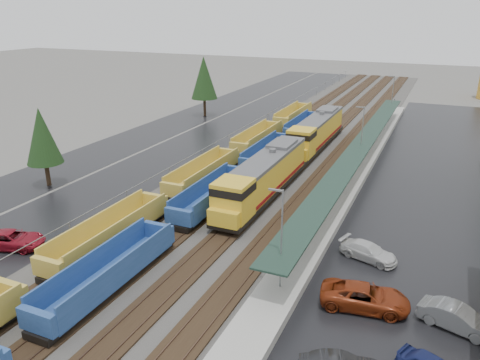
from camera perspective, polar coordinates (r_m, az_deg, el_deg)
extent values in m
cube|color=#302D2B|center=(72.03, 8.28, 4.64)|extent=(20.00, 160.00, 0.08)
cube|color=black|center=(73.77, 3.79, 5.27)|extent=(2.60, 160.00, 0.15)
cube|color=#473326|center=(73.98, 3.26, 5.41)|extent=(0.08, 160.00, 0.07)
cube|color=#473326|center=(73.50, 4.32, 5.29)|extent=(0.08, 160.00, 0.07)
cube|color=black|center=(72.54, 6.76, 4.91)|extent=(2.60, 160.00, 0.15)
cube|color=#473326|center=(72.72, 6.22, 5.06)|extent=(0.08, 160.00, 0.07)
cube|color=#473326|center=(72.31, 7.31, 4.93)|extent=(0.08, 160.00, 0.07)
cube|color=black|center=(71.52, 9.82, 4.53)|extent=(2.60, 160.00, 0.15)
cube|color=#473326|center=(71.66, 9.27, 4.69)|extent=(0.08, 160.00, 0.07)
cube|color=#473326|center=(71.33, 10.39, 4.55)|extent=(0.08, 160.00, 0.07)
cube|color=black|center=(70.71, 12.96, 4.13)|extent=(2.60, 160.00, 0.15)
cube|color=#473326|center=(70.81, 12.40, 4.29)|extent=(0.08, 160.00, 0.07)
cube|color=#473326|center=(70.56, 13.54, 4.14)|extent=(0.08, 160.00, 0.07)
cube|color=black|center=(77.25, -2.52, 5.87)|extent=(10.00, 160.00, 0.02)
cube|color=black|center=(82.07, -8.83, 6.50)|extent=(9.00, 160.00, 0.02)
cube|color=black|center=(60.10, 23.17, -0.01)|extent=(16.00, 100.00, 0.02)
cube|color=#9E9B93|center=(60.65, 14.29, 1.54)|extent=(3.00, 80.00, 0.70)
cylinder|color=gray|center=(37.39, 7.49, -7.36)|extent=(0.16, 0.16, 2.40)
cylinder|color=gray|center=(50.82, 12.40, -0.07)|extent=(0.16, 0.16, 2.40)
cylinder|color=gray|center=(64.94, 15.21, 4.12)|extent=(0.16, 0.16, 2.40)
cylinder|color=gray|center=(79.39, 17.02, 6.80)|extent=(0.16, 0.16, 2.40)
cylinder|color=gray|center=(94.01, 18.28, 8.64)|extent=(0.16, 0.16, 2.40)
cube|color=#1B3026|center=(59.83, 14.52, 4.13)|extent=(2.60, 65.00, 0.15)
cylinder|color=gray|center=(32.17, 5.05, -7.86)|extent=(0.12, 0.12, 8.00)
cube|color=gray|center=(30.69, 4.39, -1.24)|extent=(1.00, 0.15, 0.12)
cylinder|color=gray|center=(59.62, 14.59, 4.87)|extent=(0.12, 0.12, 8.00)
cube|color=gray|center=(58.83, 14.44, 8.59)|extent=(1.00, 0.15, 0.12)
cylinder|color=gray|center=(88.74, 18.05, 9.42)|extent=(0.12, 0.12, 8.00)
cube|color=gray|center=(88.21, 18.00, 11.94)|extent=(1.00, 0.15, 0.12)
cylinder|color=gray|center=(42.82, -20.00, -6.11)|extent=(0.08, 0.08, 2.00)
cylinder|color=gray|center=(48.27, -13.58, -2.42)|extent=(0.08, 0.08, 2.00)
cylinder|color=gray|center=(54.35, -8.55, 0.51)|extent=(0.08, 0.08, 2.00)
cylinder|color=gray|center=(60.87, -4.56, 2.83)|extent=(0.08, 0.08, 2.00)
cylinder|color=gray|center=(67.71, -1.35, 4.69)|extent=(0.08, 0.08, 2.00)
cylinder|color=gray|center=(74.79, 1.27, 6.18)|extent=(0.08, 0.08, 2.00)
cylinder|color=gray|center=(82.03, 3.45, 7.41)|extent=(0.08, 0.08, 2.00)
cylinder|color=gray|center=(89.40, 5.28, 8.42)|extent=(0.08, 0.08, 2.00)
cylinder|color=gray|center=(96.88, 6.83, 9.28)|extent=(0.08, 0.08, 2.00)
cylinder|color=gray|center=(104.43, 8.17, 10.01)|extent=(0.08, 0.08, 2.00)
cylinder|color=gray|center=(112.04, 9.34, 10.63)|extent=(0.08, 0.08, 2.00)
cylinder|color=gray|center=(119.70, 10.35, 11.17)|extent=(0.08, 0.08, 2.00)
cylinder|color=gray|center=(127.41, 11.25, 11.64)|extent=(0.08, 0.08, 2.00)
cylinder|color=gray|center=(135.15, 12.05, 12.06)|extent=(0.08, 0.08, 2.00)
cylinder|color=gray|center=(142.91, 12.76, 12.43)|extent=(0.08, 0.08, 2.00)
cube|color=gray|center=(74.55, 1.28, 6.93)|extent=(0.05, 160.00, 0.05)
ellipsoid|color=#53614B|center=(213.43, 11.07, 14.69)|extent=(154.00, 110.00, 19.80)
cylinder|color=#332316|center=(57.57, -22.40, 0.67)|extent=(0.50, 0.50, 2.70)
cone|color=black|center=(56.35, -23.00, 4.98)|extent=(3.96, 3.96, 6.30)
cylinder|color=#332316|center=(89.14, -4.32, 8.84)|extent=(0.50, 0.50, 3.30)
cone|color=black|center=(88.23, -4.42, 12.35)|extent=(4.84, 4.84, 7.70)
cube|color=black|center=(49.99, 3.06, -1.21)|extent=(3.13, 20.84, 0.42)
cube|color=gold|center=(50.30, 3.53, 1.07)|extent=(2.92, 16.67, 3.13)
cube|color=gold|center=(42.29, -0.84, -2.38)|extent=(3.13, 3.33, 3.54)
cube|color=black|center=(41.90, -0.85, -1.07)|extent=(3.18, 3.39, 0.73)
cube|color=gold|center=(41.16, -1.93, -4.64)|extent=(2.92, 1.04, 1.46)
cube|color=#59595B|center=(49.78, 3.57, 2.88)|extent=(2.97, 16.67, 0.36)
cube|color=maroon|center=(51.22, 1.95, -0.04)|extent=(0.04, 16.67, 0.36)
cube|color=maroon|center=(50.26, 5.08, -0.51)|extent=(0.04, 16.67, 0.36)
cube|color=black|center=(50.14, 3.06, -1.65)|extent=(2.29, 6.25, 0.63)
cube|color=black|center=(43.91, -0.37, -4.77)|extent=(2.50, 4.17, 0.52)
cube|color=black|center=(56.56, 5.71, 0.96)|extent=(2.50, 4.17, 0.52)
cylinder|color=#59595B|center=(50.62, 3.99, 3.54)|extent=(0.73, 0.73, 0.52)
cube|color=#59595B|center=(53.47, 5.15, 4.35)|extent=(2.50, 4.17, 0.52)
cube|color=black|center=(69.07, 9.35, 4.62)|extent=(3.13, 20.84, 0.42)
cube|color=gold|center=(69.60, 9.66, 6.23)|extent=(2.92, 16.67, 3.13)
cube|color=gold|center=(60.98, 7.46, 4.57)|extent=(3.13, 3.33, 3.54)
cube|color=black|center=(60.71, 7.50, 5.52)|extent=(3.18, 3.39, 0.73)
cube|color=gold|center=(59.54, 6.89, 3.17)|extent=(2.92, 1.04, 1.46)
cube|color=#59595B|center=(69.23, 9.74, 7.57)|extent=(2.97, 16.67, 0.36)
cube|color=maroon|center=(70.27, 8.43, 5.38)|extent=(0.04, 16.67, 0.36)
cube|color=maroon|center=(69.58, 10.78, 5.09)|extent=(0.04, 16.67, 0.36)
cube|color=black|center=(69.18, 9.33, 4.29)|extent=(2.29, 6.25, 0.63)
cube|color=black|center=(62.39, 7.59, 2.73)|extent=(2.50, 4.17, 0.52)
cube|color=black|center=(76.01, 10.78, 5.72)|extent=(2.50, 4.17, 0.52)
cylinder|color=#59595B|center=(70.15, 9.97, 7.98)|extent=(0.73, 0.73, 0.52)
cube|color=#59595B|center=(73.14, 10.59, 8.40)|extent=(2.50, 4.17, 0.52)
cube|color=gold|center=(34.95, -26.12, -12.14)|extent=(2.69, 0.52, 1.45)
cube|color=black|center=(35.12, -26.76, -14.10)|extent=(2.07, 2.28, 0.52)
cube|color=gold|center=(41.30, -15.54, -6.78)|extent=(2.69, 13.17, 0.26)
cube|color=gold|center=(41.69, -17.05, -5.26)|extent=(0.16, 13.17, 1.87)
cube|color=gold|center=(40.14, -14.22, -5.98)|extent=(0.16, 13.17, 1.87)
cube|color=gold|center=(36.70, -22.34, -9.95)|extent=(2.69, 0.52, 1.45)
cube|color=gold|center=(45.89, -10.35, -2.57)|extent=(2.69, 0.52, 1.45)
cube|color=black|center=(37.62, -21.34, -10.85)|extent=(2.07, 2.28, 0.52)
cube|color=black|center=(45.75, -10.77, -4.08)|extent=(2.07, 2.28, 0.52)
cube|color=gold|center=(54.10, -4.43, 0.44)|extent=(2.69, 13.17, 0.26)
cube|color=gold|center=(54.39, -5.66, 1.56)|extent=(0.16, 13.17, 1.87)
cube|color=gold|center=(53.21, -3.23, 1.20)|extent=(0.16, 13.17, 1.87)
cube|color=gold|center=(48.36, -8.24, -1.23)|extent=(2.69, 0.52, 1.45)
cube|color=gold|center=(59.62, -1.37, 3.12)|extent=(2.69, 0.52, 1.45)
cube|color=black|center=(49.31, -7.74, -2.07)|extent=(2.07, 2.28, 0.52)
cube|color=black|center=(59.31, -1.66, 1.97)|extent=(2.07, 2.28, 0.52)
cube|color=gold|center=(68.64, 2.20, 4.78)|extent=(2.69, 13.17, 0.26)
cube|color=gold|center=(68.87, 1.21, 5.64)|extent=(0.16, 13.17, 1.87)
cube|color=gold|center=(67.95, 3.23, 5.41)|extent=(0.16, 13.17, 1.87)
cube|color=gold|center=(62.42, -0.11, 3.91)|extent=(2.69, 0.52, 1.45)
cube|color=gold|center=(74.62, 4.17, 6.57)|extent=(2.69, 0.52, 1.45)
cube|color=black|center=(63.35, 0.16, 3.18)|extent=(2.07, 2.28, 0.52)
cube|color=black|center=(74.21, 3.95, 5.68)|extent=(2.07, 2.28, 0.52)
cube|color=gold|center=(84.03, 6.51, 7.53)|extent=(2.69, 13.17, 0.26)
cube|color=gold|center=(84.22, 5.68, 8.24)|extent=(0.16, 13.17, 1.87)
cube|color=gold|center=(83.47, 7.39, 8.06)|extent=(0.16, 13.17, 1.87)
cube|color=gold|center=(77.57, 4.98, 7.07)|extent=(2.69, 0.52, 1.45)
cube|color=gold|center=(90.25, 7.86, 8.82)|extent=(2.69, 0.52, 1.45)
cube|color=black|center=(78.48, 5.14, 6.45)|extent=(2.07, 2.28, 0.52)
cube|color=black|center=(89.78, 7.69, 8.09)|extent=(2.07, 2.28, 0.52)
cube|color=navy|center=(35.59, -15.65, -11.42)|extent=(2.72, 12.58, 0.26)
cube|color=navy|center=(35.89, -17.44, -9.60)|extent=(0.16, 12.58, 1.88)
cube|color=navy|center=(34.37, -14.08, -10.64)|extent=(0.16, 12.58, 1.88)
cube|color=navy|center=(31.41, -23.46, -15.53)|extent=(2.72, 0.52, 1.46)
cube|color=navy|center=(39.74, -9.88, -6.23)|extent=(2.72, 0.52, 1.46)
cube|color=black|center=(32.38, -22.23, -16.44)|extent=(2.09, 2.30, 0.52)
cube|color=black|center=(39.68, -10.37, -8.01)|extent=(2.09, 2.30, 0.52)
cube|color=navy|center=(47.65, -3.41, -2.32)|extent=(2.72, 12.58, 0.26)
cube|color=navy|center=(47.87, -4.82, -1.03)|extent=(0.16, 12.58, 1.88)
cube|color=navy|center=(46.75, -2.00, -1.51)|extent=(0.16, 12.58, 1.88)
cube|color=navy|center=(42.18, -7.47, -4.48)|extent=(2.72, 0.52, 1.46)
cube|color=navy|center=(52.86, -0.21, 0.87)|extent=(2.72, 0.52, 1.46)
cube|color=black|center=(43.19, -6.90, -5.37)|extent=(2.09, 2.30, 0.52)
cube|color=black|center=(52.59, -0.54, -0.44)|extent=(2.09, 2.30, 0.52)
cube|color=navy|center=(61.66, 3.49, 2.97)|extent=(2.72, 12.58, 0.26)
cube|color=navy|center=(61.83, 2.38, 3.95)|extent=(0.16, 12.58, 1.88)
cube|color=navy|center=(60.96, 4.66, 3.66)|extent=(0.16, 12.58, 1.88)
cube|color=navy|center=(55.67, 1.15, 1.88)|extent=(2.72, 0.52, 1.46)
cube|color=navy|center=(67.35, 5.46, 5.05)|extent=(2.72, 0.52, 1.46)
cube|color=black|center=(56.65, 1.43, 1.09)|extent=(2.09, 2.30, 0.52)
cube|color=black|center=(66.96, 5.23, 4.04)|extent=(2.09, 2.30, 0.52)
cube|color=navy|center=(76.55, 7.80, 6.23)|extent=(2.72, 12.58, 0.26)
cube|color=navy|center=(76.69, 6.90, 7.02)|extent=(0.16, 12.58, 1.88)
cube|color=navy|center=(75.99, 8.79, 6.81)|extent=(0.16, 12.58, 1.88)
cube|color=navy|center=(70.33, 6.32, 5.67)|extent=(2.72, 0.52, 1.46)
cube|color=navy|center=(82.50, 9.13, 7.69)|extent=(2.72, 0.52, 1.46)
cube|color=black|center=(71.27, 6.47, 4.99)|extent=(2.09, 2.30, 0.52)
cube|color=black|center=(82.03, 8.95, 6.89)|extent=(2.09, 2.30, 0.52)
imported|color=maroon|center=(44.16, -26.03, -6.55)|extent=(4.05, 5.91, 1.50)
imported|color=maroon|center=(33.51, 14.98, -13.62)|extent=(3.51, 6.24, 1.65)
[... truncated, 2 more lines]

